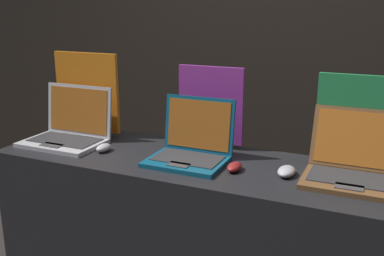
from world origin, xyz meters
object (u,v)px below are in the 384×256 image
at_px(promo_stand_front, 87,96).
at_px(laptop_middle, 191,147).
at_px(mouse_front, 104,148).
at_px(mouse_middle, 234,167).
at_px(laptop_back, 354,165).
at_px(promo_stand_back, 360,124).
at_px(laptop_front, 69,130).
at_px(promo_stand_middle, 211,109).
at_px(mouse_back, 286,171).

relative_size(promo_stand_front, laptop_middle, 1.30).
distance_m(mouse_front, mouse_middle, 0.65).
relative_size(mouse_front, laptop_back, 0.25).
xyz_separation_m(mouse_front, promo_stand_back, (1.12, 0.29, 0.17)).
xyz_separation_m(laptop_front, promo_stand_middle, (0.68, 0.23, 0.12)).
bearing_deg(mouse_middle, laptop_front, 176.93).
xyz_separation_m(mouse_back, promo_stand_back, (0.25, 0.24, 0.17)).
height_order(promo_stand_front, promo_stand_back, promo_stand_front).
distance_m(laptop_front, mouse_back, 1.11).
height_order(mouse_middle, laptop_back, laptop_back).
height_order(laptop_back, promo_stand_back, promo_stand_back).
distance_m(laptop_front, mouse_middle, 0.90).
distance_m(mouse_front, promo_stand_back, 1.17).
bearing_deg(laptop_middle, laptop_back, 4.67).
height_order(promo_stand_front, laptop_middle, promo_stand_front).
xyz_separation_m(laptop_middle, mouse_middle, (0.22, -0.05, -0.05)).
bearing_deg(mouse_back, promo_stand_front, 170.94).
distance_m(promo_stand_front, mouse_middle, 0.94).
distance_m(laptop_middle, mouse_back, 0.44).
height_order(promo_stand_middle, laptop_back, promo_stand_middle).
height_order(promo_stand_front, mouse_middle, promo_stand_front).
bearing_deg(promo_stand_back, promo_stand_middle, -179.79).
bearing_deg(promo_stand_back, laptop_front, -170.33).
bearing_deg(mouse_back, promo_stand_back, 44.21).
relative_size(laptop_front, laptop_back, 1.06).
distance_m(mouse_front, mouse_back, 0.87).
height_order(promo_stand_front, promo_stand_middle, promo_stand_front).
height_order(mouse_middle, mouse_back, mouse_back).
bearing_deg(mouse_back, promo_stand_middle, 150.83).
bearing_deg(promo_stand_middle, promo_stand_back, 0.21).
bearing_deg(laptop_back, laptop_front, -177.60).
distance_m(laptop_front, laptop_middle, 0.68).
xyz_separation_m(mouse_middle, promo_stand_middle, (-0.22, 0.28, 0.17)).
bearing_deg(mouse_front, laptop_middle, 7.74).
relative_size(mouse_front, promo_stand_back, 0.23).
bearing_deg(laptop_back, mouse_middle, -167.18).
distance_m(laptop_back, mouse_back, 0.26).
distance_m(laptop_front, mouse_front, 0.26).
relative_size(laptop_middle, mouse_back, 2.90).
bearing_deg(mouse_front, mouse_back, 2.99).
bearing_deg(mouse_front, promo_stand_front, 137.91).
bearing_deg(promo_stand_front, laptop_middle, -13.58).
height_order(laptop_front, mouse_back, laptop_front).
relative_size(promo_stand_front, promo_stand_back, 1.10).
bearing_deg(laptop_back, mouse_back, -164.55).
height_order(laptop_front, promo_stand_middle, promo_stand_middle).
bearing_deg(laptop_front, promo_stand_back, 9.67).
xyz_separation_m(laptop_middle, laptop_back, (0.69, 0.06, -0.00)).
height_order(laptop_middle, mouse_middle, laptop_middle).
relative_size(mouse_middle, mouse_back, 0.86).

